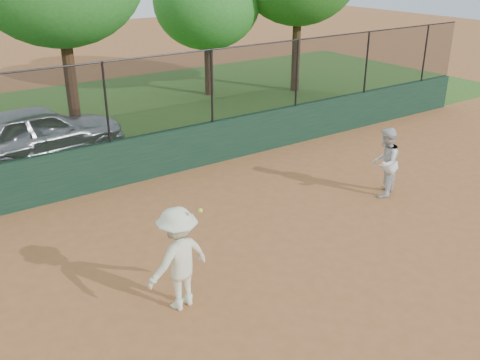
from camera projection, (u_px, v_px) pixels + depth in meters
ground at (273, 293)px, 9.46m from camera, size 80.00×80.00×0.00m
back_wall at (131, 161)px, 13.76m from camera, size 26.00×0.20×1.20m
grass_strip at (61, 125)px, 18.53m from camera, size 36.00×12.00×0.01m
parked_car at (39, 133)px, 15.12m from camera, size 4.93×2.36×1.63m
player_second at (385, 163)px, 12.92m from camera, size 1.04×0.96×1.72m
player_main at (179, 259)px, 8.78m from camera, size 1.28×0.88×1.92m
fence_assembly at (124, 99)px, 13.10m from camera, size 26.00×0.06×2.00m
tree_3 at (207, 1)px, 21.05m from camera, size 4.38×3.98×5.64m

